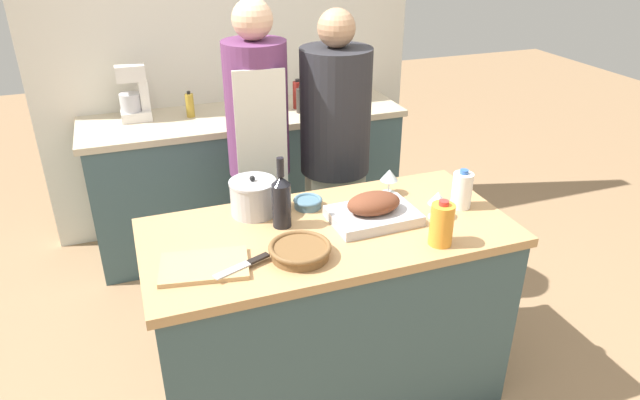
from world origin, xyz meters
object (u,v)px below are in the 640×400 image
object	(u,v)px
stock_pot	(253,197)
wine_glass_left	(438,199)
condiment_bottle_tall	(301,100)
condiment_bottle_extra	(190,105)
wicker_basket	(300,250)
cutting_board	(204,266)
juice_jug	(442,224)
wine_bottle_green	(281,200)
knife_chef	(244,265)
wine_glass_right	(389,176)
mixing_bowl	(308,202)
stand_mixer	(134,98)
person_cook_aproned	(259,149)
milk_jug	(462,190)
roasting_pan	(374,211)
condiment_bottle_short	(298,95)
person_cook_guest	(335,150)

from	to	relation	value
stock_pot	wine_glass_left	bearing A→B (deg)	-22.53
condiment_bottle_tall	condiment_bottle_extra	distance (m)	0.70
wicker_basket	condiment_bottle_extra	size ratio (longest dim) A/B	1.47
cutting_board	juice_jug	size ratio (longest dim) A/B	1.86
stock_pot	wine_bottle_green	bearing A→B (deg)	-60.74
stock_pot	knife_chef	xyz separation A→B (m)	(-0.14, -0.42, -0.06)
wine_glass_right	stock_pot	bearing A→B (deg)	177.94
mixing_bowl	stand_mixer	size ratio (longest dim) A/B	0.38
cutting_board	person_cook_aproned	bearing A→B (deg)	64.17
milk_jug	wine_bottle_green	bearing A→B (deg)	172.55
stand_mixer	roasting_pan	bearing A→B (deg)	-62.67
mixing_bowl	wine_glass_right	size ratio (longest dim) A/B	1.06
wicker_basket	condiment_bottle_extra	distance (m)	1.76
wicker_basket	wine_bottle_green	world-z (taller)	wine_bottle_green
person_cook_aproned	condiment_bottle_short	bearing A→B (deg)	65.95
juice_jug	wine_glass_left	size ratio (longest dim) A/B	1.58
roasting_pan	stand_mixer	world-z (taller)	stand_mixer
roasting_pan	mixing_bowl	bearing A→B (deg)	135.81
wine_glass_left	condiment_bottle_tall	distance (m)	1.50
cutting_board	juice_jug	bearing A→B (deg)	-8.81
knife_chef	wicker_basket	bearing A→B (deg)	3.89
stand_mixer	mixing_bowl	bearing A→B (deg)	-66.25
condiment_bottle_short	condiment_bottle_extra	xyz separation A→B (m)	(-0.69, 0.06, -0.01)
condiment_bottle_short	person_cook_guest	world-z (taller)	person_cook_guest
knife_chef	condiment_bottle_extra	world-z (taller)	condiment_bottle_extra
stock_pot	person_cook_guest	xyz separation A→B (m)	(0.58, 0.52, -0.06)
condiment_bottle_short	stock_pot	bearing A→B (deg)	-115.47
cutting_board	knife_chef	size ratio (longest dim) A/B	1.55
condiment_bottle_tall	cutting_board	bearing A→B (deg)	-119.64
person_cook_aproned	mixing_bowl	bearing A→B (deg)	-76.05
wicker_basket	cutting_board	distance (m)	0.36
roasting_pan	wine_bottle_green	size ratio (longest dim) A/B	1.20
milk_jug	wine_glass_right	bearing A→B (deg)	136.40
wicker_basket	person_cook_aproned	distance (m)	0.97
juice_jug	mixing_bowl	bearing A→B (deg)	129.52
milk_jug	stand_mixer	xyz separation A→B (m)	(-1.27, 1.66, 0.08)
juice_jug	condiment_bottle_short	distance (m)	1.79
cutting_board	condiment_bottle_extra	distance (m)	1.72
juice_jug	person_cook_aproned	xyz separation A→B (m)	(-0.46, 1.06, -0.02)
roasting_pan	condiment_bottle_short	distance (m)	1.54
cutting_board	stock_pot	xyz separation A→B (m)	(0.28, 0.36, 0.07)
mixing_bowl	person_cook_aproned	bearing A→B (deg)	96.50
stand_mixer	stock_pot	bearing A→B (deg)	-74.39
condiment_bottle_extra	milk_jug	bearing A→B (deg)	-59.46
wine_glass_right	person_cook_guest	size ratio (longest dim) A/B	0.07
mixing_bowl	wicker_basket	bearing A→B (deg)	-112.91
wine_glass_left	person_cook_aproned	size ratio (longest dim) A/B	0.07
wine_glass_left	condiment_bottle_short	xyz separation A→B (m)	(-0.11, 1.59, 0.02)
condiment_bottle_short	wine_bottle_green	bearing A→B (deg)	-110.28
condiment_bottle_extra	person_cook_guest	world-z (taller)	person_cook_guest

